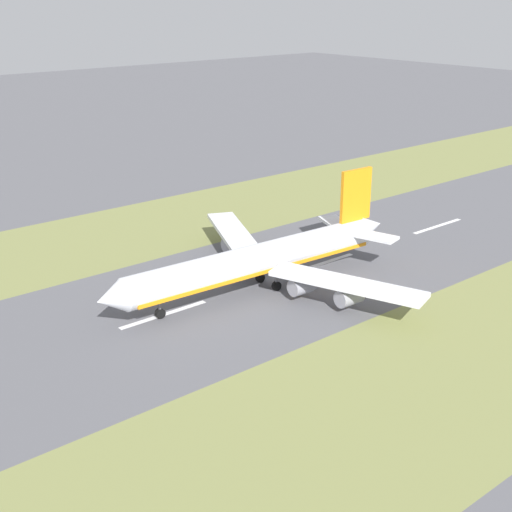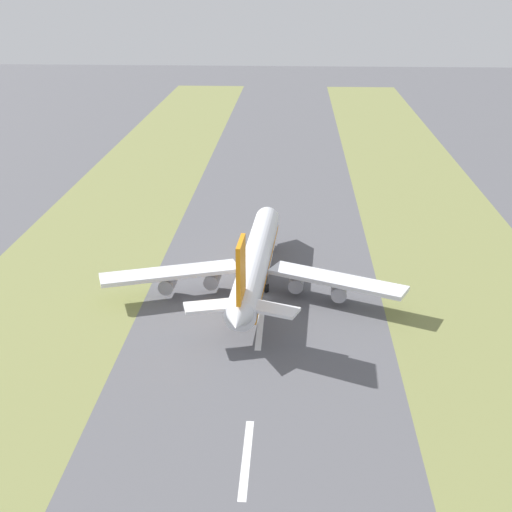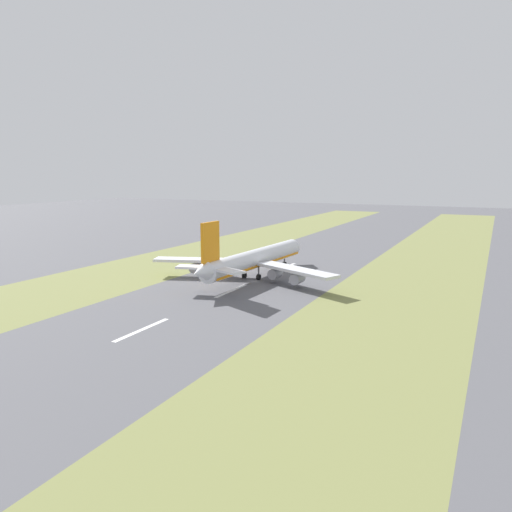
% 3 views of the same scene
% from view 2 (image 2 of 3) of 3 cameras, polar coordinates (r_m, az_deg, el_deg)
% --- Properties ---
extents(ground_plane, '(800.00, 800.00, 0.00)m').
position_cam_2_polar(ground_plane, '(151.60, 0.59, -3.29)').
color(ground_plane, '#56565B').
extents(grass_median_west, '(40.00, 600.00, 0.01)m').
position_cam_2_polar(grass_median_west, '(159.80, -15.77, -2.79)').
color(grass_median_west, olive).
rests_on(grass_median_west, ground).
extents(grass_median_east, '(40.00, 600.00, 0.01)m').
position_cam_2_polar(grass_median_east, '(156.45, 17.32, -3.51)').
color(grass_median_east, olive).
rests_on(grass_median_east, ground).
extents(centreline_dash_near, '(1.20, 18.00, 0.01)m').
position_cam_2_polar(centreline_dash_near, '(105.11, -0.78, -15.88)').
color(centreline_dash_near, silver).
rests_on(centreline_dash_near, ground).
extents(centreline_dash_mid, '(1.20, 18.00, 0.01)m').
position_cam_2_polar(centreline_dash_mid, '(138.89, 0.32, -5.76)').
color(centreline_dash_mid, silver).
rests_on(centreline_dash_mid, ground).
extents(centreline_dash_far, '(1.20, 18.00, 0.01)m').
position_cam_2_polar(centreline_dash_far, '(175.31, 0.96, 0.29)').
color(centreline_dash_far, silver).
rests_on(centreline_dash_far, ground).
extents(airplane_main_jet, '(64.05, 67.19, 20.20)m').
position_cam_2_polar(airplane_main_jet, '(152.84, -0.07, -0.60)').
color(airplane_main_jet, silver).
rests_on(airplane_main_jet, ground).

